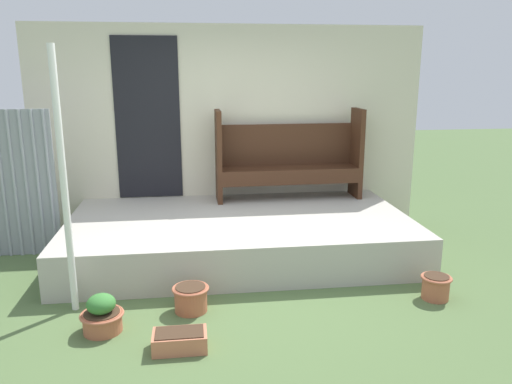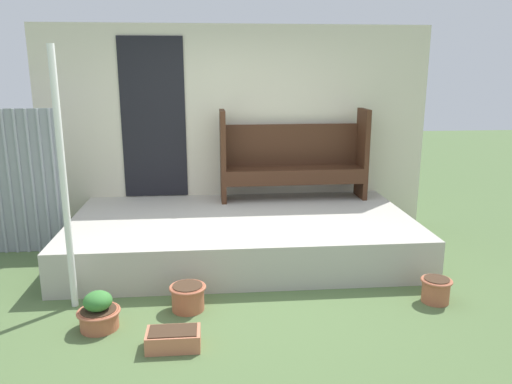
{
  "view_description": "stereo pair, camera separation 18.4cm",
  "coord_description": "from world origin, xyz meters",
  "px_view_note": "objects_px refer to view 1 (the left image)",
  "views": [
    {
      "loc": [
        -0.4,
        -4.32,
        2.06
      ],
      "look_at": [
        0.21,
        0.36,
        0.89
      ],
      "focal_mm": 35.0,
      "sensor_mm": 36.0,
      "label": 1
    },
    {
      "loc": [
        -0.22,
        -4.34,
        2.06
      ],
      "look_at": [
        0.21,
        0.36,
        0.89
      ],
      "focal_mm": 35.0,
      "sensor_mm": 36.0,
      "label": 2
    }
  ],
  "objects_px": {
    "support_post": "(64,184)",
    "bench": "(288,156)",
    "flower_pot_left": "(102,315)",
    "flower_pot_right": "(436,286)",
    "planter_box_rect": "(180,341)",
    "flower_pot_middle": "(191,297)"
  },
  "relations": [
    {
      "from": "flower_pot_middle",
      "to": "flower_pot_right",
      "type": "bearing_deg",
      "value": -1.33
    },
    {
      "from": "support_post",
      "to": "planter_box_rect",
      "type": "bearing_deg",
      "value": -40.06
    },
    {
      "from": "flower_pot_right",
      "to": "planter_box_rect",
      "type": "xyz_separation_m",
      "value": [
        -2.32,
        -0.56,
        -0.05
      ]
    },
    {
      "from": "bench",
      "to": "flower_pot_left",
      "type": "height_order",
      "value": "bench"
    },
    {
      "from": "flower_pot_middle",
      "to": "flower_pot_left",
      "type": "bearing_deg",
      "value": -159.7
    },
    {
      "from": "bench",
      "to": "flower_pot_middle",
      "type": "distance_m",
      "value": 2.61
    },
    {
      "from": "flower_pot_left",
      "to": "bench",
      "type": "bearing_deg",
      "value": 50.33
    },
    {
      "from": "bench",
      "to": "flower_pot_right",
      "type": "bearing_deg",
      "value": -66.76
    },
    {
      "from": "support_post",
      "to": "bench",
      "type": "height_order",
      "value": "support_post"
    },
    {
      "from": "support_post",
      "to": "planter_box_rect",
      "type": "distance_m",
      "value": 1.61
    },
    {
      "from": "support_post",
      "to": "planter_box_rect",
      "type": "xyz_separation_m",
      "value": [
        0.93,
        -0.78,
        -1.06
      ]
    },
    {
      "from": "support_post",
      "to": "bench",
      "type": "bearing_deg",
      "value": 40.53
    },
    {
      "from": "support_post",
      "to": "flower_pot_right",
      "type": "bearing_deg",
      "value": -3.88
    },
    {
      "from": "flower_pot_middle",
      "to": "planter_box_rect",
      "type": "relative_size",
      "value": 0.79
    },
    {
      "from": "flower_pot_middle",
      "to": "planter_box_rect",
      "type": "distance_m",
      "value": 0.62
    },
    {
      "from": "support_post",
      "to": "bench",
      "type": "xyz_separation_m",
      "value": [
        2.28,
        1.95,
        -0.15
      ]
    },
    {
      "from": "bench",
      "to": "support_post",
      "type": "bearing_deg",
      "value": -140.32
    },
    {
      "from": "support_post",
      "to": "flower_pot_left",
      "type": "relative_size",
      "value": 6.44
    },
    {
      "from": "planter_box_rect",
      "to": "flower_pot_left",
      "type": "bearing_deg",
      "value": 150.64
    },
    {
      "from": "support_post",
      "to": "flower_pot_middle",
      "type": "height_order",
      "value": "support_post"
    },
    {
      "from": "support_post",
      "to": "flower_pot_right",
      "type": "xyz_separation_m",
      "value": [
        3.24,
        -0.22,
        -1.0
      ]
    },
    {
      "from": "support_post",
      "to": "flower_pot_right",
      "type": "relative_size",
      "value": 8.01
    }
  ]
}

